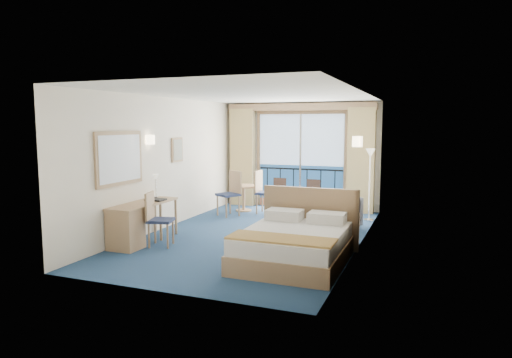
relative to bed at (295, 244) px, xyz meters
name	(u,v)px	position (x,y,z in m)	size (l,w,h in m)	color
floor	(255,235)	(-1.21, 1.40, -0.30)	(6.50, 6.50, 0.00)	navy
room_walls	(255,144)	(-1.21, 1.40, 1.48)	(4.04, 6.54, 2.72)	white
balcony_door	(300,164)	(-1.22, 4.62, 0.84)	(2.36, 0.03, 2.52)	navy
curtain_left	(243,157)	(-2.76, 4.47, 0.98)	(0.65, 0.22, 2.55)	tan
curtain_right	(361,161)	(0.34, 4.47, 0.98)	(0.65, 0.22, 2.55)	tan
pelmet	(300,107)	(-1.21, 4.50, 2.28)	(3.80, 0.25, 0.18)	#A6785A
mirror	(120,158)	(-3.18, -0.10, 1.25)	(0.05, 1.25, 0.95)	#A6785A
wall_print	(177,150)	(-3.18, 1.85, 1.30)	(0.04, 0.42, 0.52)	#A6785A
sconce_left	(150,140)	(-3.15, 0.80, 1.55)	(0.18, 0.18, 0.18)	beige
sconce_right	(357,142)	(0.73, 1.25, 1.55)	(0.18, 0.18, 0.18)	beige
bed	(295,244)	(0.00, 0.00, 0.00)	(1.68, 2.00, 1.06)	#A6785A
nightstand	(346,230)	(0.55, 1.31, -0.01)	(0.43, 0.41, 0.57)	#9F7954
phone	(344,212)	(0.51, 1.31, 0.31)	(0.17, 0.14, 0.08)	silver
armchair	(339,211)	(0.17, 2.74, 0.04)	(0.73, 0.75, 0.68)	#40454D
floor_lamp	(370,166)	(0.67, 3.59, 0.92)	(0.22, 0.22, 1.61)	silver
desk	(130,225)	(-2.93, -0.21, 0.11)	(0.53, 1.55, 0.73)	#A6785A
desk_chair	(156,216)	(-2.56, 0.06, 0.24)	(0.51, 0.51, 0.96)	#212B4D
folder	(156,200)	(-2.86, 0.50, 0.45)	(0.34, 0.26, 0.03)	black
desk_lamp	(156,181)	(-2.99, 0.72, 0.76)	(0.12, 0.12, 0.44)	silver
round_table	(244,192)	(-2.39, 3.66, 0.19)	(0.71, 0.71, 0.64)	#A6785A
table_chair_a	(263,189)	(-1.84, 3.55, 0.29)	(0.47, 0.46, 1.03)	#212B4D
table_chair_b	(231,191)	(-2.44, 3.03, 0.30)	(0.62, 0.63, 1.05)	#212B4D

